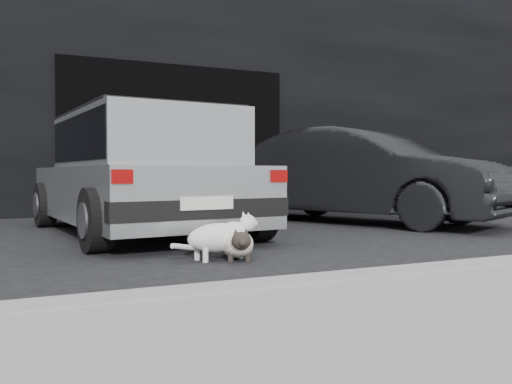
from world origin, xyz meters
name	(u,v)px	position (x,y,z in m)	size (l,w,h in m)	color
ground	(196,243)	(0.00, 0.00, 0.00)	(80.00, 80.00, 0.00)	black
building_facade	(149,87)	(1.00, 6.00, 2.50)	(34.00, 4.00, 5.00)	black
garage_opening	(177,139)	(1.00, 3.99, 1.30)	(4.00, 0.10, 2.60)	black
curb	(467,272)	(1.00, -2.60, 0.06)	(18.00, 0.25, 0.12)	gray
silver_hatchback	(140,168)	(-0.32, 1.05, 0.77)	(2.18, 3.97, 1.41)	#ADB0B2
second_car	(363,176)	(2.89, 1.15, 0.67)	(1.42, 4.07, 1.34)	black
cat_siamese	(237,244)	(-0.02, -1.14, 0.13)	(0.41, 0.81, 0.28)	beige
cat_white	(223,236)	(-0.12, -1.07, 0.19)	(0.82, 0.37, 0.39)	silver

